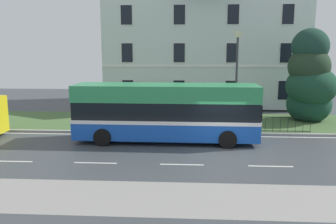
% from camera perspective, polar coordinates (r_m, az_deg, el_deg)
% --- Properties ---
extents(ground_plane, '(60.00, 56.00, 0.18)m').
position_cam_1_polar(ground_plane, '(19.32, 8.41, -5.61)').
color(ground_plane, '#3D4246').
extents(georgian_townhouse, '(17.79, 8.67, 12.36)m').
position_cam_1_polar(georgian_townhouse, '(33.97, 5.80, 12.04)').
color(georgian_townhouse, silver).
rests_on(georgian_townhouse, ground_plane).
extents(iron_verge_railing, '(12.32, 0.04, 0.97)m').
position_cam_1_polar(iron_verge_railing, '(22.13, 6.83, -1.85)').
color(iron_verge_railing, black).
rests_on(iron_verge_railing, ground_plane).
extents(evergreen_tree, '(3.50, 3.77, 6.73)m').
position_cam_1_polar(evergreen_tree, '(26.79, 21.98, 4.70)').
color(evergreen_tree, '#423328').
rests_on(evergreen_tree, ground_plane).
extents(single_decker_bus, '(10.29, 2.74, 3.26)m').
position_cam_1_polar(single_decker_bus, '(19.84, -0.30, 0.03)').
color(single_decker_bus, blue).
rests_on(single_decker_bus, ground_plane).
extents(street_lamp_post, '(0.36, 0.24, 6.15)m').
position_cam_1_polar(street_lamp_post, '(22.57, 11.04, 6.10)').
color(street_lamp_post, '#333338').
rests_on(street_lamp_post, ground_plane).
extents(litter_bin, '(0.47, 0.47, 1.13)m').
position_cam_1_polar(litter_bin, '(23.05, -3.36, -1.14)').
color(litter_bin, '#4C4742').
rests_on(litter_bin, ground_plane).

